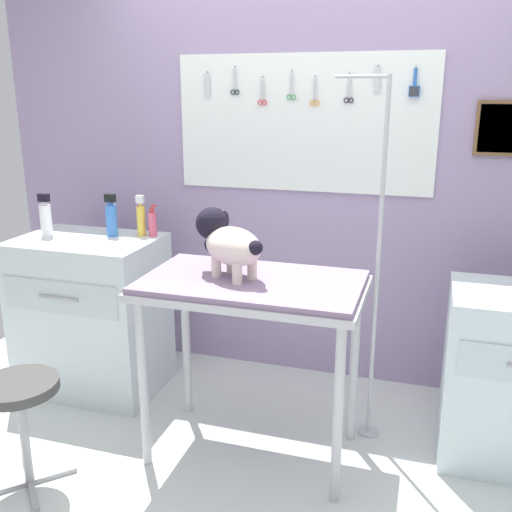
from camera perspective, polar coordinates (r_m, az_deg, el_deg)
ground at (r=2.79m, az=-1.37°, el=-22.86°), size 4.40×4.00×0.04m
rear_wall_panel at (r=3.45m, az=5.39°, el=6.54°), size 4.00×0.11×2.30m
grooming_table at (r=2.66m, az=-0.39°, el=-4.29°), size 1.03×0.61×0.90m
grooming_arm at (r=2.85m, az=11.79°, el=-2.35°), size 0.30×0.11×1.81m
dog at (r=2.63m, az=-2.91°, el=1.46°), size 0.41×0.32×0.31m
counter_left at (r=3.55m, az=-16.02°, el=-5.57°), size 0.80×0.58×0.92m
stool at (r=2.78m, az=-22.45°, el=-13.20°), size 0.35×0.35×0.52m
detangler_spray at (r=3.36m, az=-10.26°, el=3.18°), size 0.05×0.05×0.18m
spray_bottle_tall at (r=3.38m, az=-11.38°, el=3.69°), size 0.05×0.05×0.24m
spray_bottle_short at (r=3.41m, az=-14.20°, el=3.70°), size 0.06×0.06×0.25m
pump_bottle_white at (r=3.52m, az=-20.20°, el=3.59°), size 0.07×0.07×0.25m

